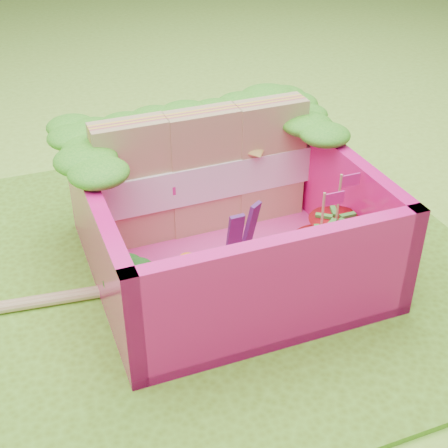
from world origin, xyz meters
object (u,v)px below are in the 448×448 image
broccoli (139,283)px  strawberry_left (318,260)px  bento_box (226,219)px  strawberry_right (334,242)px  sandwich_stack (204,172)px  chopsticks (43,301)px

broccoli → strawberry_left: (0.83, -0.08, -0.04)m
strawberry_left → broccoli: bearing=174.3°
bento_box → strawberry_right: size_ratio=2.58×
sandwich_stack → chopsticks: (-0.91, -0.30, -0.35)m
broccoli → strawberry_right: bearing=1.1°
strawberry_right → chopsticks: strawberry_right is taller
bento_box → broccoli: size_ratio=4.12×
strawberry_left → strawberry_right: bearing=35.7°
chopsticks → strawberry_left: bearing=-16.8°
bento_box → sandwich_stack: size_ratio=1.09×
bento_box → strawberry_left: bearing=-47.4°
sandwich_stack → strawberry_right: bearing=-51.1°
bento_box → strawberry_right: strawberry_right is taller
broccoli → strawberry_right: strawberry_right is taller
sandwich_stack → strawberry_right: sandwich_stack is taller
broccoli → strawberry_right: 0.97m
sandwich_stack → strawberry_right: 0.75m
strawberry_left → chopsticks: bearing=163.2°
bento_box → strawberry_right: (0.46, -0.25, -0.09)m
strawberry_left → strawberry_right: size_ratio=0.98×
strawberry_left → chopsticks: size_ratio=0.22×
bento_box → sandwich_stack: bearing=89.1°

